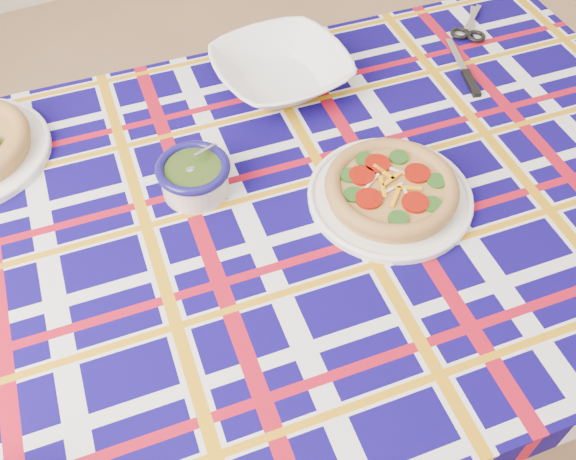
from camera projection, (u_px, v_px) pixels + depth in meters
name	position (u px, v px, depth m)	size (l,w,h in m)	color
floor	(430.00, 288.00, 1.86)	(4.00, 4.00, 0.00)	#9D7551
dining_table	(294.00, 237.00, 1.15)	(1.61, 1.09, 0.71)	brown
tablecloth	(294.00, 228.00, 1.13)	(1.55, 0.98, 0.10)	#0C0453
main_focaccia_plate	(391.00, 188.00, 1.09)	(0.29, 0.29, 0.06)	#B2803F
pesto_bowl	(194.00, 175.00, 1.09)	(0.13, 0.13, 0.08)	#1F330E
serving_bowl	(281.00, 71.00, 1.28)	(0.26, 0.26, 0.06)	white
table_knife	(457.00, 56.00, 1.36)	(0.21, 0.02, 0.01)	silver
kitchen_scissors	(472.00, 18.00, 1.45)	(0.17, 0.08, 0.01)	silver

